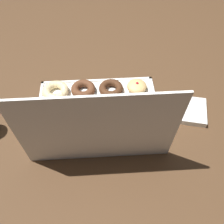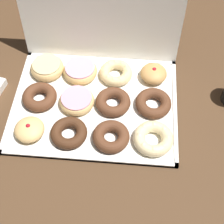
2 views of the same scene
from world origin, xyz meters
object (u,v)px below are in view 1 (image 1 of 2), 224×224
pink_frosted_donut_9 (115,133)px  chocolate_cake_ring_donut_7 (54,114)px  chocolate_cake_ring_donut_4 (139,108)px  glazed_ring_donut_8 (143,132)px  cruller_donut_3 (56,91)px  pink_frosted_donut_5 (111,109)px  chocolate_cake_ring_donut_1 (111,89)px  cruller_donut_10 (84,135)px  chocolate_cake_ring_donut_2 (83,89)px  napkin_stack (189,110)px  donut_box (98,114)px  chocolate_cake_ring_donut_6 (84,112)px  jelly_filled_donut_0 (137,87)px  jelly_filled_donut_11 (52,136)px

pink_frosted_donut_9 → chocolate_cake_ring_donut_7: bearing=-24.7°
chocolate_cake_ring_donut_4 → glazed_ring_donut_8: bearing=89.7°
cruller_donut_3 → chocolate_cake_ring_donut_4: 0.39m
pink_frosted_donut_5 → pink_frosted_donut_9: pink_frosted_donut_9 is taller
chocolate_cake_ring_donut_1 → chocolate_cake_ring_donut_7: same height
cruller_donut_10 → chocolate_cake_ring_donut_2: bearing=-88.9°
cruller_donut_3 → cruller_donut_10: 0.28m
pink_frosted_donut_5 → napkin_stack: (-0.34, 0.02, -0.02)m
chocolate_cake_ring_donut_4 → glazed_ring_donut_8: (0.00, 0.13, 0.00)m
chocolate_cake_ring_donut_4 → glazed_ring_donut_8: glazed_ring_donut_8 is taller
cruller_donut_10 → pink_frosted_donut_9: bearing=-179.2°
donut_box → chocolate_cake_ring_donut_6: (0.06, 0.00, 0.02)m
napkin_stack → chocolate_cake_ring_donut_6: bearing=-1.2°
chocolate_cake_ring_donut_7 → glazed_ring_donut_8: size_ratio=1.01×
chocolate_cake_ring_donut_7 → glazed_ring_donut_8: (-0.37, 0.12, 0.00)m
chocolate_cake_ring_donut_7 → cruller_donut_10: 0.17m
cruller_donut_3 → pink_frosted_donut_9: same height
donut_box → chocolate_cake_ring_donut_2: size_ratio=4.73×
pink_frosted_donut_9 → chocolate_cake_ring_donut_2: bearing=-63.1°
chocolate_cake_ring_donut_4 → chocolate_cake_ring_donut_6: 0.24m
chocolate_cake_ring_donut_6 → cruller_donut_10: size_ratio=1.00×
donut_box → cruller_donut_3: 0.23m
pink_frosted_donut_9 → napkin_stack: bearing=-162.1°
chocolate_cake_ring_donut_4 → chocolate_cake_ring_donut_6: (0.24, 0.01, -0.00)m
donut_box → chocolate_cake_ring_donut_7: 0.19m
chocolate_cake_ring_donut_7 → pink_frosted_donut_9: bearing=155.3°
jelly_filled_donut_0 → glazed_ring_donut_8: (0.00, 0.25, -0.00)m
chocolate_cake_ring_donut_6 → chocolate_cake_ring_donut_7: 0.13m
chocolate_cake_ring_donut_1 → chocolate_cake_ring_donut_7: 0.29m
chocolate_cake_ring_donut_1 → napkin_stack: (-0.33, 0.14, -0.01)m
chocolate_cake_ring_donut_7 → napkin_stack: bearing=179.2°
chocolate_cake_ring_donut_7 → napkin_stack: chocolate_cake_ring_donut_7 is taller
chocolate_cake_ring_donut_4 → jelly_filled_donut_11: bearing=19.4°
jelly_filled_donut_0 → cruller_donut_10: (0.24, 0.25, -0.00)m
jelly_filled_donut_0 → chocolate_cake_ring_donut_2: 0.25m
cruller_donut_10 → chocolate_cake_ring_donut_4: bearing=-152.0°
chocolate_cake_ring_donut_7 → donut_box: bearing=-178.2°
cruller_donut_3 → chocolate_cake_ring_donut_4: size_ratio=1.07×
chocolate_cake_ring_donut_4 → jelly_filled_donut_11: jelly_filled_donut_11 is taller
chocolate_cake_ring_donut_7 → glazed_ring_donut_8: glazed_ring_donut_8 is taller
chocolate_cake_ring_donut_2 → chocolate_cake_ring_donut_7: size_ratio=0.97×
pink_frosted_donut_9 → chocolate_cake_ring_donut_6: bearing=-43.7°
chocolate_cake_ring_donut_7 → chocolate_cake_ring_donut_6: bearing=-179.2°
chocolate_cake_ring_donut_2 → chocolate_cake_ring_donut_4: 0.27m
chocolate_cake_ring_donut_1 → jelly_filled_donut_11: jelly_filled_donut_11 is taller
chocolate_cake_ring_donut_6 → donut_box: bearing=-176.0°
chocolate_cake_ring_donut_6 → chocolate_cake_ring_donut_1: bearing=-133.5°
donut_box → chocolate_cake_ring_donut_6: bearing=4.0°
jelly_filled_donut_0 → cruller_donut_3: bearing=0.3°
pink_frosted_donut_9 → napkin_stack: size_ratio=0.80×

